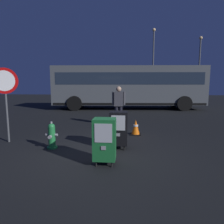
{
  "coord_description": "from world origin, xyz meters",
  "views": [
    {
      "loc": [
        0.82,
        -4.82,
        1.73
      ],
      "look_at": [
        0.3,
        1.2,
        0.9
      ],
      "focal_mm": 31.71,
      "sensor_mm": 36.0,
      "label": 1
    }
  ],
  "objects_px": {
    "bus_near": "(128,85)",
    "street_light_near_left": "(153,60)",
    "fire_hydrant": "(52,136)",
    "pedestrian": "(119,104)",
    "street_light_near_right": "(199,64)",
    "newspaper_box_primary": "(105,139)",
    "traffic_cone": "(136,127)",
    "stop_sign": "(5,89)",
    "newspaper_box_secondary": "(119,128)"
  },
  "relations": [
    {
      "from": "pedestrian",
      "to": "traffic_cone",
      "type": "relative_size",
      "value": 3.15
    },
    {
      "from": "newspaper_box_secondary",
      "to": "pedestrian",
      "type": "relative_size",
      "value": 0.61
    },
    {
      "from": "traffic_cone",
      "to": "street_light_near_left",
      "type": "height_order",
      "value": "street_light_near_left"
    },
    {
      "from": "newspaper_box_secondary",
      "to": "stop_sign",
      "type": "xyz_separation_m",
      "value": [
        -3.38,
        0.32,
        1.03
      ]
    },
    {
      "from": "newspaper_box_primary",
      "to": "traffic_cone",
      "type": "xyz_separation_m",
      "value": [
        0.76,
        2.68,
        -0.31
      ]
    },
    {
      "from": "newspaper_box_primary",
      "to": "traffic_cone",
      "type": "relative_size",
      "value": 1.92
    },
    {
      "from": "stop_sign",
      "to": "street_light_near_left",
      "type": "distance_m",
      "value": 16.15
    },
    {
      "from": "pedestrian",
      "to": "street_light_near_right",
      "type": "bearing_deg",
      "value": 59.33
    },
    {
      "from": "fire_hydrant",
      "to": "stop_sign",
      "type": "relative_size",
      "value": 0.33
    },
    {
      "from": "stop_sign",
      "to": "pedestrian",
      "type": "distance_m",
      "value": 4.21
    },
    {
      "from": "newspaper_box_primary",
      "to": "traffic_cone",
      "type": "height_order",
      "value": "newspaper_box_primary"
    },
    {
      "from": "stop_sign",
      "to": "bus_near",
      "type": "relative_size",
      "value": 0.21
    },
    {
      "from": "newspaper_box_secondary",
      "to": "bus_near",
      "type": "xyz_separation_m",
      "value": [
        0.19,
        9.23,
        1.14
      ]
    },
    {
      "from": "stop_sign",
      "to": "bus_near",
      "type": "xyz_separation_m",
      "value": [
        3.57,
        8.91,
        0.11
      ]
    },
    {
      "from": "newspaper_box_primary",
      "to": "pedestrian",
      "type": "bearing_deg",
      "value": 88.8
    },
    {
      "from": "newspaper_box_secondary",
      "to": "newspaper_box_primary",
      "type": "bearing_deg",
      "value": -102.23
    },
    {
      "from": "street_light_near_right",
      "to": "newspaper_box_primary",
      "type": "bearing_deg",
      "value": -114.2
    },
    {
      "from": "traffic_cone",
      "to": "street_light_near_right",
      "type": "distance_m",
      "value": 15.41
    },
    {
      "from": "stop_sign",
      "to": "street_light_near_right",
      "type": "height_order",
      "value": "street_light_near_right"
    },
    {
      "from": "street_light_near_right",
      "to": "stop_sign",
      "type": "bearing_deg",
      "value": -125.2
    },
    {
      "from": "fire_hydrant",
      "to": "pedestrian",
      "type": "xyz_separation_m",
      "value": [
        1.66,
        3.1,
        0.6
      ]
    },
    {
      "from": "newspaper_box_secondary",
      "to": "bus_near",
      "type": "bearing_deg",
      "value": 88.8
    },
    {
      "from": "street_light_near_right",
      "to": "pedestrian",
      "type": "bearing_deg",
      "value": -120.67
    },
    {
      "from": "bus_near",
      "to": "street_light_near_left",
      "type": "bearing_deg",
      "value": 63.79
    },
    {
      "from": "fire_hydrant",
      "to": "newspaper_box_primary",
      "type": "height_order",
      "value": "newspaper_box_primary"
    },
    {
      "from": "newspaper_box_primary",
      "to": "pedestrian",
      "type": "height_order",
      "value": "pedestrian"
    },
    {
      "from": "newspaper_box_secondary",
      "to": "bus_near",
      "type": "relative_size",
      "value": 0.1
    },
    {
      "from": "traffic_cone",
      "to": "bus_near",
      "type": "bearing_deg",
      "value": 92.4
    },
    {
      "from": "pedestrian",
      "to": "street_light_near_right",
      "type": "xyz_separation_m",
      "value": [
        7.2,
        12.13,
        2.77
      ]
    },
    {
      "from": "bus_near",
      "to": "pedestrian",
      "type": "bearing_deg",
      "value": -97.08
    },
    {
      "from": "traffic_cone",
      "to": "newspaper_box_primary",
      "type": "bearing_deg",
      "value": -105.82
    },
    {
      "from": "pedestrian",
      "to": "street_light_near_left",
      "type": "distance_m",
      "value": 12.87
    },
    {
      "from": "newspaper_box_primary",
      "to": "street_light_near_left",
      "type": "bearing_deg",
      "value": 80.05
    },
    {
      "from": "newspaper_box_primary",
      "to": "street_light_near_left",
      "type": "height_order",
      "value": "street_light_near_left"
    },
    {
      "from": "newspaper_box_primary",
      "to": "stop_sign",
      "type": "distance_m",
      "value": 3.6
    },
    {
      "from": "street_light_near_left",
      "to": "street_light_near_right",
      "type": "relative_size",
      "value": 1.13
    },
    {
      "from": "newspaper_box_secondary",
      "to": "stop_sign",
      "type": "height_order",
      "value": "stop_sign"
    },
    {
      "from": "newspaper_box_secondary",
      "to": "street_light_near_right",
      "type": "xyz_separation_m",
      "value": [
        7.04,
        15.08,
        3.15
      ]
    },
    {
      "from": "street_light_near_left",
      "to": "street_light_near_right",
      "type": "height_order",
      "value": "street_light_near_left"
    },
    {
      "from": "fire_hydrant",
      "to": "street_light_near_left",
      "type": "height_order",
      "value": "street_light_near_left"
    },
    {
      "from": "newspaper_box_primary",
      "to": "traffic_cone",
      "type": "distance_m",
      "value": 2.8
    },
    {
      "from": "fire_hydrant",
      "to": "street_light_near_right",
      "type": "height_order",
      "value": "street_light_near_right"
    },
    {
      "from": "stop_sign",
      "to": "street_light_near_right",
      "type": "bearing_deg",
      "value": 54.8
    },
    {
      "from": "pedestrian",
      "to": "traffic_cone",
      "type": "height_order",
      "value": "pedestrian"
    },
    {
      "from": "newspaper_box_primary",
      "to": "bus_near",
      "type": "distance_m",
      "value": 10.43
    },
    {
      "from": "bus_near",
      "to": "street_light_near_right",
      "type": "xyz_separation_m",
      "value": [
        6.85,
        5.85,
        2.01
      ]
    },
    {
      "from": "bus_near",
      "to": "traffic_cone",
      "type": "bearing_deg",
      "value": -91.49
    },
    {
      "from": "street_light_near_right",
      "to": "traffic_cone",
      "type": "bearing_deg",
      "value": -115.74
    },
    {
      "from": "fire_hydrant",
      "to": "traffic_cone",
      "type": "relative_size",
      "value": 1.41
    },
    {
      "from": "street_light_near_left",
      "to": "street_light_near_right",
      "type": "distance_m",
      "value": 4.46
    }
  ]
}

